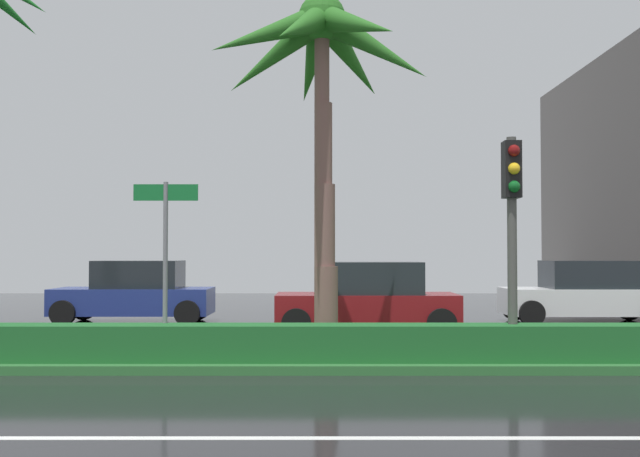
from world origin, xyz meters
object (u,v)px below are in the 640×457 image
traffic_signal_median_right (508,206)px  car_in_traffic_leading (132,293)px  car_in_traffic_second (365,299)px  palm_tree_centre_left (317,63)px  car_in_traffic_third (580,293)px  street_name_sign (162,245)px

traffic_signal_median_right → car_in_traffic_leading: traffic_signal_median_right is taller
car_in_traffic_leading → car_in_traffic_second: 6.90m
palm_tree_centre_left → car_in_traffic_third: (7.28, 6.71, -4.71)m
palm_tree_centre_left → car_in_traffic_second: 6.23m
palm_tree_centre_left → traffic_signal_median_right: bearing=-25.1°
palm_tree_centre_left → car_in_traffic_third: palm_tree_centre_left is taller
car_in_traffic_leading → car_in_traffic_third: 12.41m
traffic_signal_median_right → car_in_traffic_second: (-2.07, 5.42, -1.90)m
car_in_traffic_second → car_in_traffic_third: same height
traffic_signal_median_right → car_in_traffic_third: traffic_signal_median_right is taller
traffic_signal_median_right → car_in_traffic_leading: bearing=135.2°
traffic_signal_median_right → street_name_sign: (-5.86, 0.20, -0.65)m
palm_tree_centre_left → street_name_sign: (-2.64, -1.31, -3.46)m
car_in_traffic_leading → car_in_traffic_third: same height
street_name_sign → traffic_signal_median_right: bearing=-1.9°
car_in_traffic_leading → car_in_traffic_third: (12.41, -0.07, 0.00)m
traffic_signal_median_right → car_in_traffic_leading: (-8.35, 8.29, -1.90)m
palm_tree_centre_left → street_name_sign: bearing=-153.6°
traffic_signal_median_right → palm_tree_centre_left: bearing=154.9°
car_in_traffic_second → street_name_sign: bearing=54.1°
car_in_traffic_second → palm_tree_centre_left: bearing=73.6°
street_name_sign → car_in_traffic_leading: bearing=107.1°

